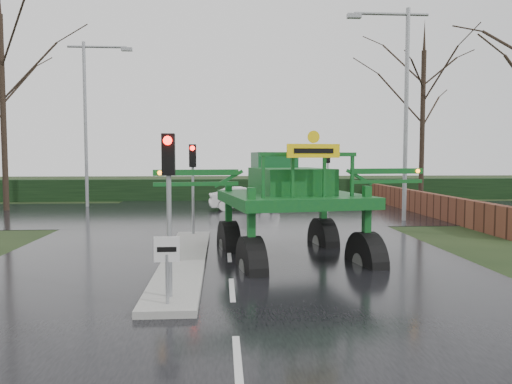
{
  "coord_description": "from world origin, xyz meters",
  "views": [
    {
      "loc": [
        -0.22,
        -11.23,
        3.05
      ],
      "look_at": [
        0.81,
        3.7,
        2.0
      ],
      "focal_mm": 35.0,
      "sensor_mm": 36.0,
      "label": 1
    }
  ],
  "objects": [
    {
      "name": "road_cross",
      "position": [
        0.0,
        16.0,
        0.01
      ],
      "size": [
        80.0,
        12.0,
        0.02
      ],
      "primitive_type": "cube",
      "color": "black",
      "rests_on": "ground"
    },
    {
      "name": "street_light_left_far",
      "position": [
        -8.19,
        20.0,
        5.99
      ],
      "size": [
        3.85,
        0.3,
        10.0
      ],
      "color": "gray",
      "rests_on": "ground"
    },
    {
      "name": "white_sedan",
      "position": [
        1.04,
        17.31,
        0.0
      ],
      "size": [
        4.07,
        1.67,
        1.31
      ],
      "primitive_type": "imported",
      "rotation": [
        0.0,
        0.0,
        1.64
      ],
      "color": "white",
      "rests_on": "ground"
    },
    {
      "name": "crop_sprayer",
      "position": [
        0.52,
        2.2,
        2.22
      ],
      "size": [
        8.3,
        5.8,
        4.69
      ],
      "rotation": [
        0.0,
        0.0,
        0.17
      ],
      "color": "black",
      "rests_on": "ground"
    },
    {
      "name": "tree_left_far",
      "position": [
        -12.5,
        18.0,
        7.15
      ],
      "size": [
        7.7,
        7.7,
        13.26
      ],
      "color": "black",
      "rests_on": "ground"
    },
    {
      "name": "keep_left_sign",
      "position": [
        -1.3,
        -1.5,
        1.06
      ],
      "size": [
        0.5,
        0.07,
        1.35
      ],
      "color": "gray",
      "rests_on": "ground"
    },
    {
      "name": "brick_wall",
      "position": [
        10.5,
        16.0,
        0.6
      ],
      "size": [
        0.4,
        20.0,
        1.2
      ],
      "primitive_type": "cube",
      "color": "#592D1E",
      "rests_on": "ground"
    },
    {
      "name": "hedge_row",
      "position": [
        0.0,
        24.0,
        0.75
      ],
      "size": [
        44.0,
        0.9,
        1.5
      ],
      "primitive_type": "cube",
      "color": "black",
      "rests_on": "ground"
    },
    {
      "name": "street_light_right",
      "position": [
        8.19,
        12.0,
        5.99
      ],
      "size": [
        3.85,
        0.3,
        10.0
      ],
      "color": "gray",
      "rests_on": "ground"
    },
    {
      "name": "traffic_signal_far",
      "position": [
        6.5,
        20.01,
        2.59
      ],
      "size": [
        0.26,
        0.33,
        3.52
      ],
      "rotation": [
        0.0,
        0.0,
        3.14
      ],
      "color": "gray",
      "rests_on": "ground"
    },
    {
      "name": "traffic_signal_near",
      "position": [
        -1.3,
        -1.01,
        2.59
      ],
      "size": [
        0.26,
        0.33,
        3.52
      ],
      "color": "gray",
      "rests_on": "ground"
    },
    {
      "name": "traffic_signal_mid",
      "position": [
        -1.3,
        7.49,
        2.59
      ],
      "size": [
        0.26,
        0.33,
        3.52
      ],
      "color": "gray",
      "rests_on": "ground"
    },
    {
      "name": "median_island",
      "position": [
        -1.3,
        3.0,
        0.09
      ],
      "size": [
        1.2,
        10.0,
        0.16
      ],
      "primitive_type": "cube",
      "color": "gray",
      "rests_on": "ground"
    },
    {
      "name": "road_main",
      "position": [
        0.0,
        10.0,
        0.0
      ],
      "size": [
        14.0,
        80.0,
        0.02
      ],
      "primitive_type": "cube",
      "color": "black",
      "rests_on": "ground"
    },
    {
      "name": "ground",
      "position": [
        0.0,
        0.0,
        0.0
      ],
      "size": [
        140.0,
        140.0,
        0.0
      ],
      "primitive_type": "plane",
      "color": "black",
      "rests_on": "ground"
    },
    {
      "name": "tree_right_far",
      "position": [
        13.0,
        21.0,
        6.5
      ],
      "size": [
        7.0,
        7.0,
        12.05
      ],
      "color": "black",
      "rests_on": "ground"
    }
  ]
}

